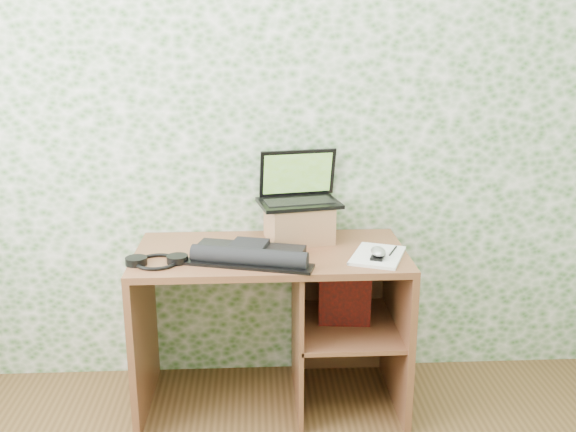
{
  "coord_description": "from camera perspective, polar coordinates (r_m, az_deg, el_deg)",
  "views": [
    {
      "loc": [
        -0.06,
        -1.25,
        1.69
      ],
      "look_at": [
        0.07,
        1.39,
        0.92
      ],
      "focal_mm": 40.0,
      "sensor_mm": 36.0,
      "label": 1
    }
  ],
  "objects": [
    {
      "name": "wall_back",
      "position": [
        3.03,
        -1.79,
        8.73
      ],
      "size": [
        3.5,
        0.0,
        3.5
      ],
      "primitive_type": "plane",
      "rotation": [
        1.57,
        0.0,
        0.0
      ],
      "color": "white",
      "rests_on": "ground"
    },
    {
      "name": "desk",
      "position": [
        2.98,
        -0.01,
        -7.79
      ],
      "size": [
        1.2,
        0.6,
        0.75
      ],
      "color": "brown",
      "rests_on": "floor"
    },
    {
      "name": "riser",
      "position": [
        2.97,
        0.97,
        -0.59
      ],
      "size": [
        0.33,
        0.29,
        0.17
      ],
      "primitive_type": "cube",
      "rotation": [
        0.0,
        0.0,
        0.2
      ],
      "color": "#976443",
      "rests_on": "desk"
    },
    {
      "name": "laptop",
      "position": [
        2.97,
        0.93,
        2.26
      ],
      "size": [
        0.4,
        0.32,
        0.24
      ],
      "rotation": [
        0.0,
        0.0,
        0.2
      ],
      "color": "black",
      "rests_on": "riser"
    },
    {
      "name": "keyboard",
      "position": [
        2.74,
        -3.48,
        -3.4
      ],
      "size": [
        0.55,
        0.4,
        0.08
      ],
      "rotation": [
        0.0,
        0.0,
        -0.27
      ],
      "color": "black",
      "rests_on": "desk"
    },
    {
      "name": "headphones",
      "position": [
        2.75,
        -11.57,
        -3.94
      ],
      "size": [
        0.26,
        0.2,
        0.03
      ],
      "rotation": [
        0.0,
        0.0,
        0.08
      ],
      "color": "black",
      "rests_on": "desk"
    },
    {
      "name": "notepad",
      "position": [
        2.8,
        7.98,
        -3.51
      ],
      "size": [
        0.29,
        0.34,
        0.01
      ],
      "primitive_type": "cube",
      "rotation": [
        0.0,
        0.0,
        -0.38
      ],
      "color": "white",
      "rests_on": "desk"
    },
    {
      "name": "mouse",
      "position": [
        2.75,
        8.0,
        -3.36
      ],
      "size": [
        0.09,
        0.12,
        0.03
      ],
      "primitive_type": "ellipsoid",
      "rotation": [
        0.0,
        0.0,
        -0.36
      ],
      "color": "#B0B0B3",
      "rests_on": "notepad"
    },
    {
      "name": "pen",
      "position": [
        2.84,
        9.31,
        -3.06
      ],
      "size": [
        0.06,
        0.12,
        0.01
      ],
      "primitive_type": "cylinder",
      "rotation": [
        1.57,
        0.0,
        -0.45
      ],
      "color": "black",
      "rests_on": "notepad"
    },
    {
      "name": "red_box",
      "position": [
        2.96,
        5.06,
        -6.99
      ],
      "size": [
        0.24,
        0.1,
        0.28
      ],
      "primitive_type": "cube",
      "rotation": [
        0.0,
        0.0,
        -0.1
      ],
      "color": "maroon",
      "rests_on": "desk"
    }
  ]
}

